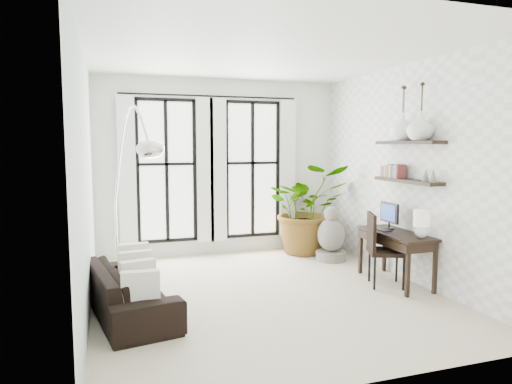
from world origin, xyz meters
name	(u,v)px	position (x,y,z in m)	size (l,w,h in m)	color
floor	(265,293)	(0.00, 0.00, 0.00)	(5.00, 5.00, 0.00)	beige
ceiling	(266,53)	(0.00, 0.00, 3.20)	(5.00, 5.00, 0.00)	white
wall_left	(85,181)	(-2.25, 0.00, 1.60)	(5.00, 5.00, 0.00)	silver
wall_right	(409,173)	(2.25, 0.00, 1.60)	(5.00, 5.00, 0.00)	white
wall_back	(221,167)	(0.00, 2.50, 1.60)	(4.50, 4.50, 0.00)	white
windows	(211,170)	(-0.20, 2.43, 1.56)	(3.26, 0.13, 2.65)	white
wall_shelves	(406,165)	(2.11, -0.12, 1.73)	(0.25, 1.30, 0.60)	black
sofa	(129,290)	(-1.80, -0.19, 0.29)	(1.98, 0.77, 0.58)	black
throw_pillows	(137,272)	(-1.70, -0.19, 0.50)	(0.40, 1.52, 0.40)	silver
plant	(307,208)	(1.52, 1.98, 0.84)	(1.50, 1.30, 1.67)	#2D7228
desk	(398,236)	(1.95, -0.21, 0.71)	(0.54, 1.28, 1.15)	black
desk_chair	(380,245)	(1.67, -0.19, 0.60)	(0.64, 0.64, 1.05)	black
arc_lamp	(130,147)	(-1.70, 0.71, 1.98)	(0.76, 2.08, 2.55)	silver
buddha	(331,238)	(1.69, 1.33, 0.40)	(0.53, 0.53, 0.95)	gray
vase_a	(420,127)	(2.11, -0.41, 2.27)	(0.37, 0.37, 0.38)	white
vase_b	(402,128)	(2.11, -0.01, 2.27)	(0.37, 0.37, 0.38)	white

